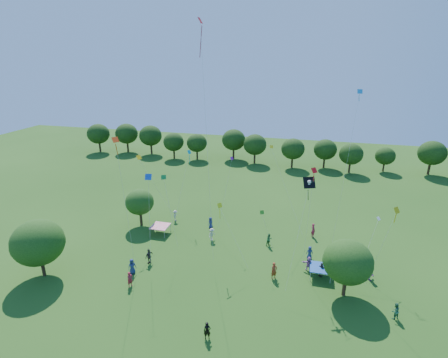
{
  "coord_description": "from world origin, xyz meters",
  "views": [
    {
      "loc": [
        7.63,
        -15.96,
        22.09
      ],
      "look_at": [
        0.0,
        14.0,
        11.0
      ],
      "focal_mm": 28.0,
      "sensor_mm": 36.0,
      "label": 1
    }
  ],
  "objects_px": {
    "near_tree_east": "(348,262)",
    "tent_blue": "(321,268)",
    "tent_red_stripe": "(160,226)",
    "pirate_kite": "(309,184)",
    "near_tree_west": "(38,243)",
    "near_tree_north": "(140,202)",
    "red_high_kite": "(203,76)",
    "man_in_black": "(207,331)"
  },
  "relations": [
    {
      "from": "near_tree_east",
      "to": "tent_blue",
      "type": "xyz_separation_m",
      "value": [
        -2.2,
        2.55,
        -2.7
      ]
    },
    {
      "from": "tent_blue",
      "to": "tent_red_stripe",
      "type": "bearing_deg",
      "value": 167.3
    },
    {
      "from": "tent_red_stripe",
      "to": "pirate_kite",
      "type": "height_order",
      "value": "pirate_kite"
    },
    {
      "from": "near_tree_west",
      "to": "near_tree_east",
      "type": "distance_m",
      "value": 30.82
    },
    {
      "from": "near_tree_north",
      "to": "tent_blue",
      "type": "xyz_separation_m",
      "value": [
        23.67,
        -6.11,
        -2.36
      ]
    },
    {
      "from": "near_tree_east",
      "to": "red_high_kite",
      "type": "distance_m",
      "value": 22.58
    },
    {
      "from": "near_tree_east",
      "to": "tent_red_stripe",
      "type": "distance_m",
      "value": 23.6
    },
    {
      "from": "near_tree_west",
      "to": "man_in_black",
      "type": "distance_m",
      "value": 19.96
    },
    {
      "from": "near_tree_east",
      "to": "tent_red_stripe",
      "type": "xyz_separation_m",
      "value": [
        -22.35,
        7.09,
        -2.7
      ]
    },
    {
      "from": "near_tree_east",
      "to": "red_high_kite",
      "type": "height_order",
      "value": "red_high_kite"
    },
    {
      "from": "pirate_kite",
      "to": "tent_red_stripe",
      "type": "bearing_deg",
      "value": 166.34
    },
    {
      "from": "near_tree_north",
      "to": "red_high_kite",
      "type": "xyz_separation_m",
      "value": [
        10.75,
        -4.67,
        16.62
      ]
    },
    {
      "from": "near_tree_north",
      "to": "red_high_kite",
      "type": "height_order",
      "value": "red_high_kite"
    },
    {
      "from": "near_tree_east",
      "to": "pirate_kite",
      "type": "relative_size",
      "value": 0.62
    },
    {
      "from": "near_tree_east",
      "to": "pirate_kite",
      "type": "height_order",
      "value": "pirate_kite"
    },
    {
      "from": "near_tree_north",
      "to": "pirate_kite",
      "type": "distance_m",
      "value": 23.53
    },
    {
      "from": "near_tree_east",
      "to": "tent_blue",
      "type": "height_order",
      "value": "near_tree_east"
    },
    {
      "from": "tent_red_stripe",
      "to": "man_in_black",
      "type": "height_order",
      "value": "man_in_black"
    },
    {
      "from": "man_in_black",
      "to": "red_high_kite",
      "type": "height_order",
      "value": "red_high_kite"
    },
    {
      "from": "tent_blue",
      "to": "man_in_black",
      "type": "height_order",
      "value": "man_in_black"
    },
    {
      "from": "near_tree_east",
      "to": "red_high_kite",
      "type": "bearing_deg",
      "value": 165.24
    },
    {
      "from": "near_tree_west",
      "to": "pirate_kite",
      "type": "relative_size",
      "value": 0.66
    },
    {
      "from": "man_in_black",
      "to": "red_high_kite",
      "type": "bearing_deg",
      "value": 88.95
    },
    {
      "from": "near_tree_east",
      "to": "man_in_black",
      "type": "xyz_separation_m",
      "value": [
        -11.22,
        -8.58,
        -2.94
      ]
    },
    {
      "from": "near_tree_east",
      "to": "pirate_kite",
      "type": "xyz_separation_m",
      "value": [
        -4.14,
        2.66,
        6.42
      ]
    },
    {
      "from": "man_in_black",
      "to": "tent_blue",
      "type": "bearing_deg",
      "value": 32.66
    },
    {
      "from": "tent_blue",
      "to": "near_tree_west",
      "type": "bearing_deg",
      "value": -166.1
    },
    {
      "from": "near_tree_west",
      "to": "pirate_kite",
      "type": "distance_m",
      "value": 28.0
    },
    {
      "from": "tent_red_stripe",
      "to": "man_in_black",
      "type": "xyz_separation_m",
      "value": [
        11.13,
        -15.66,
        -0.24
      ]
    },
    {
      "from": "near_tree_north",
      "to": "pirate_kite",
      "type": "relative_size",
      "value": 0.54
    },
    {
      "from": "man_in_black",
      "to": "red_high_kite",
      "type": "distance_m",
      "value": 23.29
    },
    {
      "from": "near_tree_north",
      "to": "man_in_black",
      "type": "relative_size",
      "value": 3.23
    },
    {
      "from": "pirate_kite",
      "to": "red_high_kite",
      "type": "relative_size",
      "value": 0.39
    },
    {
      "from": "near_tree_east",
      "to": "pirate_kite",
      "type": "distance_m",
      "value": 8.09
    },
    {
      "from": "tent_red_stripe",
      "to": "near_tree_north",
      "type": "bearing_deg",
      "value": 155.98
    },
    {
      "from": "near_tree_north",
      "to": "pirate_kite",
      "type": "bearing_deg",
      "value": -15.42
    },
    {
      "from": "near_tree_east",
      "to": "tent_red_stripe",
      "type": "relative_size",
      "value": 2.65
    },
    {
      "from": "tent_red_stripe",
      "to": "man_in_black",
      "type": "distance_m",
      "value": 19.21
    },
    {
      "from": "tent_red_stripe",
      "to": "red_high_kite",
      "type": "height_order",
      "value": "red_high_kite"
    },
    {
      "from": "near_tree_north",
      "to": "tent_blue",
      "type": "height_order",
      "value": "near_tree_north"
    },
    {
      "from": "tent_blue",
      "to": "red_high_kite",
      "type": "height_order",
      "value": "red_high_kite"
    },
    {
      "from": "pirate_kite",
      "to": "red_high_kite",
      "type": "xyz_separation_m",
      "value": [
        -10.98,
        1.32,
        9.87
      ]
    }
  ]
}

